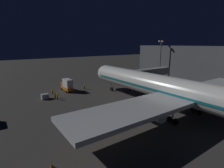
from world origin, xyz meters
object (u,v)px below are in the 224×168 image
object	(u,v)px
jet_bridge	(145,73)
traffic_cone_nose_port	(108,86)
airliner_at_gate	(183,93)
ground_crew_marshaller_fwd	(53,91)
apron_floodlight_mast	(160,57)
ground_crew_near_nose_gear	(85,86)
ground_crew_by_tug	(57,96)
baggage_container_near_belt	(45,96)
ground_crew_by_belt_loader	(55,95)
traffic_cone_nose_starboard	(97,88)
cargo_truck_aft	(67,85)
traffic_cone_wingtip_svc_side	(52,165)

from	to	relation	value
jet_bridge	traffic_cone_nose_port	world-z (taller)	jet_bridge
airliner_at_gate	ground_crew_marshaller_fwd	bearing A→B (deg)	-62.27
jet_bridge	ground_crew_marshaller_fwd	distance (m)	29.75
apron_floodlight_mast	ground_crew_near_nose_gear	xyz separation A→B (m)	(31.63, -4.86, -8.44)
jet_bridge	ground_crew_by_tug	xyz separation A→B (m)	(27.94, -4.99, -4.37)
baggage_container_near_belt	ground_crew_near_nose_gear	world-z (taller)	ground_crew_near_nose_gear
ground_crew_by_belt_loader	traffic_cone_nose_starboard	bearing A→B (deg)	-169.44
ground_crew_near_nose_gear	ground_crew_marshaller_fwd	xyz separation A→B (m)	(10.65, 0.18, -0.06)
airliner_at_gate	ground_crew_by_belt_loader	xyz separation A→B (m)	(17.34, -27.82, -4.23)
ground_crew_by_tug	ground_crew_by_belt_loader	bearing A→B (deg)	-91.87
ground_crew_marshaller_fwd	ground_crew_by_belt_loader	bearing A→B (deg)	82.18
ground_crew_near_nose_gear	ground_crew_marshaller_fwd	world-z (taller)	ground_crew_near_nose_gear
cargo_truck_aft	ground_crew_by_belt_loader	xyz separation A→B (m)	(5.63, 5.32, -0.99)
traffic_cone_nose_port	traffic_cone_nose_starboard	size ratio (longest dim) A/B	1.00
traffic_cone_nose_port	traffic_cone_wingtip_svc_side	distance (m)	42.10
cargo_truck_aft	ground_crew_by_belt_loader	size ratio (longest dim) A/B	3.37
ground_crew_near_nose_gear	traffic_cone_wingtip_svc_side	distance (m)	38.12
apron_floodlight_mast	ground_crew_by_belt_loader	distance (m)	43.68
apron_floodlight_mast	ground_crew_by_tug	distance (m)	43.76
traffic_cone_nose_starboard	traffic_cone_wingtip_svc_side	world-z (taller)	same
jet_bridge	traffic_cone_wingtip_svc_side	size ratio (longest dim) A/B	35.04
cargo_truck_aft	jet_bridge	bearing A→B (deg)	151.32
ground_crew_near_nose_gear	traffic_cone_wingtip_svc_side	xyz separation A→B (m)	(20.55, 32.10, -0.74)
jet_bridge	traffic_cone_wingtip_svc_side	xyz separation A→B (m)	(37.21, 20.97, -5.05)
cargo_truck_aft	baggage_container_near_belt	size ratio (longest dim) A/B	3.23
cargo_truck_aft	ground_crew_by_tug	world-z (taller)	cargo_truck_aft
jet_bridge	ground_crew_by_tug	bearing A→B (deg)	-10.13
airliner_at_gate	apron_floodlight_mast	bearing A→B (deg)	-133.10
cargo_truck_aft	ground_crew_by_belt_loader	distance (m)	7.81
apron_floodlight_mast	traffic_cone_wingtip_svc_side	distance (m)	59.57
airliner_at_gate	ground_crew_by_tug	size ratio (longest dim) A/B	36.45
jet_bridge	traffic_cone_nose_starboard	world-z (taller)	jet_bridge
apron_floodlight_mast	cargo_truck_aft	world-z (taller)	apron_floodlight_mast
ground_crew_near_nose_gear	traffic_cone_nose_port	world-z (taller)	ground_crew_near_nose_gear
jet_bridge	traffic_cone_nose_port	size ratio (longest dim) A/B	35.04
ground_crew_by_belt_loader	traffic_cone_nose_port	size ratio (longest dim) A/B	3.23
traffic_cone_wingtip_svc_side	traffic_cone_nose_port	bearing A→B (deg)	-133.31
ground_crew_near_nose_gear	traffic_cone_nose_starboard	world-z (taller)	ground_crew_near_nose_gear
airliner_at_gate	ground_crew_by_tug	xyz separation A→B (m)	(17.41, -25.97, -4.25)
jet_bridge	baggage_container_near_belt	bearing A→B (deg)	-14.30
airliner_at_gate	cargo_truck_aft	bearing A→B (deg)	-70.54
traffic_cone_nose_starboard	apron_floodlight_mast	bearing A→B (deg)	173.01
traffic_cone_wingtip_svc_side	traffic_cone_nose_starboard	bearing A→B (deg)	-128.62
apron_floodlight_mast	traffic_cone_nose_starboard	distance (m)	29.38
traffic_cone_nose_starboard	jet_bridge	bearing A→B (deg)	142.77
baggage_container_near_belt	traffic_cone_nose_starboard	bearing A→B (deg)	-173.77
airliner_at_gate	traffic_cone_wingtip_svc_side	distance (m)	27.13
ground_crew_near_nose_gear	ground_crew_by_belt_loader	world-z (taller)	ground_crew_near_nose_gear
ground_crew_marshaller_fwd	traffic_cone_nose_starboard	size ratio (longest dim) A/B	3.15
airliner_at_gate	ground_crew_marshaller_fwd	xyz separation A→B (m)	(16.78, -31.93, -4.25)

